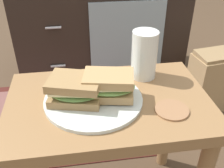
{
  "coord_description": "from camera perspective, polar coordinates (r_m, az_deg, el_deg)",
  "views": [
    {
      "loc": [
        -0.08,
        -0.58,
        0.89
      ],
      "look_at": [
        0.01,
        0.0,
        0.51
      ],
      "focal_mm": 42.09,
      "sensor_mm": 36.0,
      "label": 1
    }
  ],
  "objects": [
    {
      "name": "side_table",
      "position": [
        0.78,
        -0.67,
        -8.77
      ],
      "size": [
        0.56,
        0.36,
        0.46
      ],
      "color": "olive",
      "rests_on": "ground"
    },
    {
      "name": "coaster",
      "position": [
        0.7,
        12.86,
        -5.49
      ],
      "size": [
        0.09,
        0.09,
        0.01
      ],
      "primitive_type": "cylinder",
      "color": "#996B47",
      "rests_on": "side_table"
    },
    {
      "name": "beer_glass",
      "position": [
        0.8,
        6.99,
        6.07
      ],
      "size": [
        0.08,
        0.08,
        0.15
      ],
      "color": "silver",
      "rests_on": "side_table"
    },
    {
      "name": "sandwich_back",
      "position": [
        0.7,
        -0.38,
        -0.14
      ],
      "size": [
        0.16,
        0.12,
        0.07
      ],
      "color": "tan",
      "rests_on": "plate"
    },
    {
      "name": "sandwich_front",
      "position": [
        0.69,
        -7.98,
        -1.11
      ],
      "size": [
        0.16,
        0.13,
        0.07
      ],
      "color": "#9E7A4C",
      "rests_on": "plate"
    },
    {
      "name": "area_rug",
      "position": [
        1.41,
        -14.84,
        -7.13
      ],
      "size": [
        1.06,
        0.66,
        0.01
      ],
      "color": "#4C1E19",
      "rests_on": "ground"
    },
    {
      "name": "plate",
      "position": [
        0.72,
        -4.05,
        -3.29
      ],
      "size": [
        0.27,
        0.27,
        0.01
      ],
      "primitive_type": "cylinder",
      "color": "silver",
      "rests_on": "side_table"
    },
    {
      "name": "tv_cabinet",
      "position": [
        1.64,
        -2.45,
        11.63
      ],
      "size": [
        0.96,
        0.46,
        0.58
      ],
      "color": "black",
      "rests_on": "ground"
    },
    {
      "name": "paper_bag",
      "position": [
        1.46,
        21.04,
        0.61
      ],
      "size": [
        0.25,
        0.18,
        0.33
      ],
      "color": "tan",
      "rests_on": "ground"
    }
  ]
}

